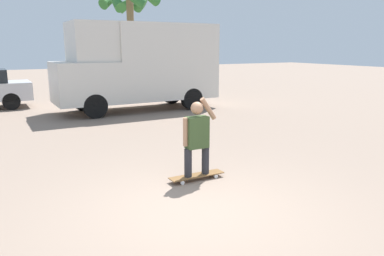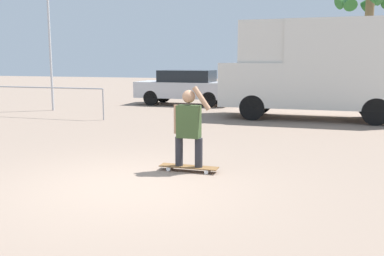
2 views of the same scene
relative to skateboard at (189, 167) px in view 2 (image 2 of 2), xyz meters
The scene contains 7 objects.
ground_plane 1.35m from the skateboard, 120.34° to the right, with size 80.00×80.00×0.00m, color gray.
skateboard is the anchor object (origin of this frame).
person_skateboarder 0.79m from the skateboard, behind, with size 0.69×0.23×1.45m.
camper_van 8.41m from the skateboard, 75.66° to the left, with size 6.17×2.13×3.30m.
parked_car_silver 11.81m from the skateboard, 108.61° to the left, with size 4.31×1.72×1.55m.
flagpole 11.73m from the skateboard, 137.36° to the left, with size 0.85×0.12×7.58m.
plaza_railing_segment 9.11m from the skateboard, 142.27° to the left, with size 4.79×0.05×1.08m.
Camera 2 is at (2.99, -6.00, 1.99)m, focal length 40.00 mm.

